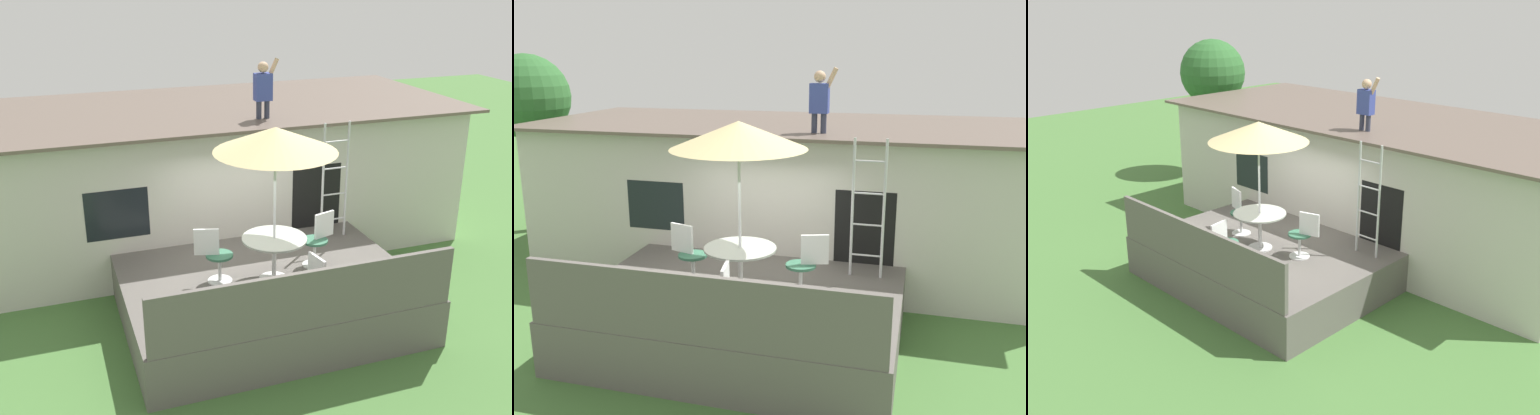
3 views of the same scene
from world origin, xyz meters
TOP-DOWN VIEW (x-y plane):
  - ground_plane at (0.00, 0.00)m, footprint 40.00×40.00m
  - house at (0.00, 3.60)m, footprint 10.50×4.50m
  - deck at (0.00, 0.00)m, footprint 4.68×3.58m
  - deck_railing at (0.00, -1.74)m, footprint 4.58×0.08m
  - patio_table at (0.06, -0.22)m, footprint 1.04×1.04m
  - patio_umbrella at (0.06, -0.22)m, footprint 1.90×1.90m
  - step_ladder at (1.72, 1.04)m, footprint 0.52×0.04m
  - person_figure at (0.73, 2.14)m, footprint 0.47×0.20m
  - patio_chair_left at (-0.85, 0.05)m, footprint 0.61×0.44m
  - patio_chair_right at (0.96, 0.06)m, footprint 0.61×0.44m
  - patio_chair_near at (0.23, -1.27)m, footprint 0.44×0.62m

SIDE VIEW (x-z plane):
  - ground_plane at x=0.00m, z-range 0.00..0.00m
  - deck at x=0.00m, z-range 0.00..0.80m
  - deck_railing at x=0.00m, z-range 0.80..1.70m
  - patio_chair_left at x=-0.85m, z-range 0.80..1.72m
  - patio_chair_right at x=0.96m, z-range 0.80..1.72m
  - patio_chair_near at x=0.23m, z-range 0.80..1.72m
  - patio_table at x=0.06m, z-range 1.01..1.76m
  - house at x=0.00m, z-range 0.01..2.91m
  - step_ladder at x=1.72m, z-range 0.80..3.00m
  - patio_umbrella at x=0.06m, z-range 1.88..4.42m
  - person_figure at x=0.73m, z-range 2.95..4.06m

